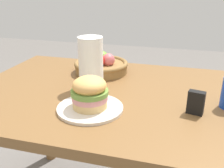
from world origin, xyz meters
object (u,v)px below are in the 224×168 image
object	(u,v)px
plate	(90,108)
fruit_basket	(101,65)
napkin_holder	(196,103)
sandwich	(90,92)
paper_towel_roll	(91,64)

from	to	relation	value
plate	fruit_basket	bearing A→B (deg)	102.21
napkin_holder	sandwich	bearing A→B (deg)	-155.96
napkin_holder	plate	bearing A→B (deg)	-155.96
fruit_basket	napkin_holder	size ratio (longest dim) A/B	3.22
sandwich	fruit_basket	distance (m)	0.44
plate	fruit_basket	distance (m)	0.44
fruit_basket	napkin_holder	distance (m)	0.60
plate	sandwich	world-z (taller)	sandwich
paper_towel_roll	plate	bearing A→B (deg)	-71.80
plate	sandwich	distance (m)	0.07
sandwich	paper_towel_roll	distance (m)	0.22
plate	napkin_holder	xyz separation A→B (m)	(0.39, 0.07, 0.04)
paper_towel_roll	napkin_holder	distance (m)	0.48
plate	sandwich	bearing A→B (deg)	-63.43
sandwich	fruit_basket	xyz separation A→B (m)	(-0.09, 0.43, -0.03)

